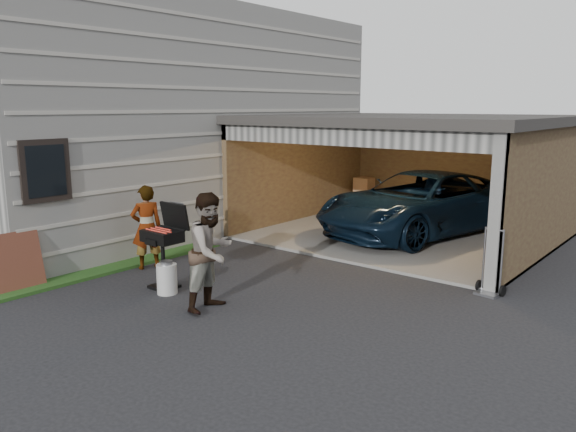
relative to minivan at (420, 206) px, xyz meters
The scene contains 11 objects.
ground 6.76m from the minivan, 98.84° to the right, with size 80.00×80.00×0.00m, color black.
house 7.77m from the minivan, 159.41° to the right, with size 7.00×11.00×5.50m, color #474744.
groundcover_strip 8.35m from the minivan, 113.24° to the right, with size 0.50×8.00×0.06m, color #193814.
garage 1.16m from the minivan, 150.96° to the left, with size 6.80×6.30×2.90m.
minivan is the anchor object (origin of this frame).
woman 6.52m from the minivan, 115.84° to the right, with size 0.60×0.39×1.64m, color #A9BCD4.
man 6.62m from the minivan, 92.01° to the right, with size 0.89×0.70×1.84m, color #422E1A.
bbq_grill 6.61m from the minivan, 104.30° to the right, with size 0.66×0.58×1.46m.
propane_tank 6.76m from the minivan, 101.56° to the right, with size 0.34×0.34×0.51m, color silver.
plywood_panel 8.84m from the minivan, 112.86° to the right, with size 0.04×0.92×1.03m, color #51291C.
hand_truck 4.34m from the minivan, 48.09° to the right, with size 0.48×0.39×1.13m.
Camera 1 is at (6.98, -5.68, 3.11)m, focal length 35.00 mm.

